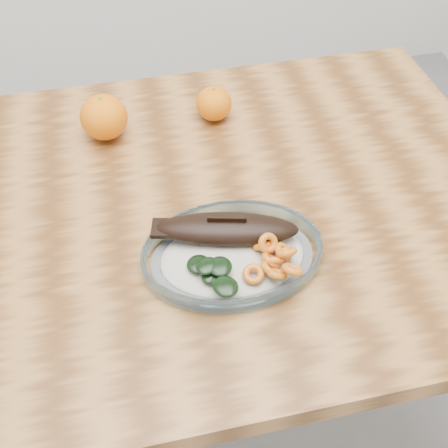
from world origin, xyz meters
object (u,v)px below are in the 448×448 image
at_px(orange_left, 104,117).
at_px(plated_meal, 232,252).
at_px(orange_right, 214,104).
at_px(dining_table, 180,242).

bearing_deg(orange_left, plated_meal, -64.77).
bearing_deg(orange_right, plated_meal, -97.42).
height_order(plated_meal, orange_left, orange_left).
xyz_separation_m(dining_table, orange_right, (0.11, 0.23, 0.13)).
relative_size(dining_table, plated_meal, 2.33).
xyz_separation_m(plated_meal, orange_left, (-0.17, 0.35, 0.03)).
bearing_deg(orange_left, dining_table, -64.67).
height_order(dining_table, orange_right, orange_right).
relative_size(dining_table, orange_right, 17.24).
bearing_deg(dining_table, orange_right, 63.56).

